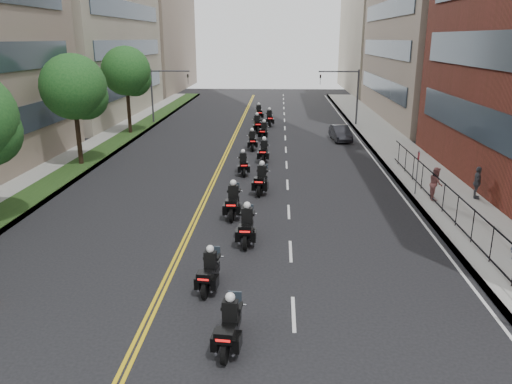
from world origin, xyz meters
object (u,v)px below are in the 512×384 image
motorcycle_5 (262,180)px  pedestrian_c (477,183)px  motorcycle_2 (210,272)px  motorcycle_4 (233,202)px  motorcycle_7 (264,152)px  motorcycle_12 (259,113)px  motorcycle_10 (257,125)px  motorcycle_1 (230,327)px  motorcycle_8 (252,141)px  motorcycle_3 (247,227)px  motorcycle_6 (243,165)px  pedestrian_b (436,183)px  motorcycle_9 (264,132)px  motorcycle_11 (269,119)px  parked_sedan (340,133)px

motorcycle_5 → pedestrian_c: bearing=2.2°
motorcycle_2 → motorcycle_4: motorcycle_4 is taller
motorcycle_7 → motorcycle_12: bearing=96.6°
motorcycle_2 → motorcycle_10: 31.00m
motorcycle_1 → motorcycle_8: motorcycle_8 is taller
motorcycle_3 → motorcycle_6: motorcycle_3 is taller
motorcycle_12 → pedestrian_c: pedestrian_c is taller
motorcycle_1 → motorcycle_3: motorcycle_3 is taller
motorcycle_4 → pedestrian_b: pedestrian_b is taller
motorcycle_9 → pedestrian_b: (9.91, -17.09, 0.35)m
motorcycle_1 → motorcycle_11: size_ratio=0.91×
motorcycle_4 → motorcycle_10: bearing=90.4°
motorcycle_11 → motorcycle_4: bearing=-97.9°
motorcycle_5 → motorcycle_11: (-0.04, 23.05, -0.01)m
motorcycle_10 → motorcycle_1: bearing=-96.7°
motorcycle_1 → motorcycle_12: motorcycle_12 is taller
motorcycle_6 → motorcycle_7: bearing=63.6°
motorcycle_10 → motorcycle_9: bearing=-85.5°
pedestrian_c → motorcycle_5: bearing=104.7°
motorcycle_1 → motorcycle_10: 34.51m
motorcycle_10 → pedestrian_b: pedestrian_b is taller
pedestrian_b → motorcycle_12: bearing=27.4°
motorcycle_3 → parked_sedan: 24.14m
motorcycle_9 → motorcycle_11: motorcycle_11 is taller
motorcycle_6 → motorcycle_12: bearing=82.1°
motorcycle_3 → motorcycle_6: 11.47m
motorcycle_3 → motorcycle_9: (-0.01, 23.32, -0.03)m
motorcycle_3 → motorcycle_12: bearing=92.6°
motorcycle_6 → pedestrian_b: bearing=-33.3°
motorcycle_2 → motorcycle_4: 7.59m
motorcycle_2 → motorcycle_7: 19.43m
motorcycle_1 → motorcycle_2: (-1.05, 3.51, -0.03)m
parked_sedan → motorcycle_3: bearing=-111.7°
motorcycle_2 → motorcycle_7: bearing=92.4°
motorcycle_5 → motorcycle_6: size_ratio=1.13×
motorcycle_10 → motorcycle_4: bearing=-98.3°
motorcycle_10 → pedestrian_c: size_ratio=1.42×
motorcycle_1 → motorcycle_12: (-0.92, 42.15, 0.07)m
pedestrian_b → motorcycle_10: bearing=33.9°
motorcycle_3 → motorcycle_10: motorcycle_10 is taller
pedestrian_c → motorcycle_1: bearing=158.7°
motorcycle_8 → motorcycle_12: motorcycle_12 is taller
motorcycle_6 → motorcycle_7: 3.89m
motorcycle_5 → motorcycle_12: bearing=99.5°
motorcycle_4 → motorcycle_8: motorcycle_4 is taller
motorcycle_9 → motorcycle_12: motorcycle_12 is taller
motorcycle_4 → motorcycle_7: size_ratio=1.04×
motorcycle_5 → motorcycle_12: 27.00m
motorcycle_8 → pedestrian_c: 18.17m
motorcycle_7 → motorcycle_8: (-1.08, 4.01, -0.04)m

